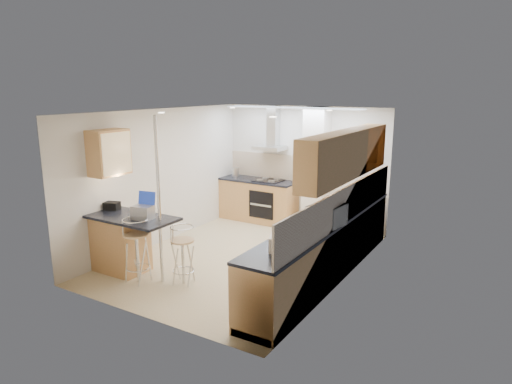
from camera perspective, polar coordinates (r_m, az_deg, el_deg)
The scene contains 16 objects.
ground at distance 7.96m, azimuth -1.58°, elevation -8.24°, with size 4.80×4.80×0.00m, color tan.
room_shell at distance 7.69m, azimuth 1.90°, elevation 2.95°, with size 3.64×4.84×2.51m.
right_counter at distance 7.15m, azimuth 8.66°, elevation -6.96°, with size 0.63×4.40×0.92m.
back_counter at distance 10.00m, azimuth 0.29°, elevation -1.00°, with size 1.70×0.63×0.92m.
peninsula at distance 7.42m, azimuth -15.15°, elevation -6.41°, with size 1.47×0.72×0.94m.
microwave at distance 6.61m, azimuth 8.76°, elevation -2.99°, with size 0.58×0.39×0.32m, color white.
laptop at distance 7.07m, azimuth -13.97°, elevation -2.48°, with size 0.30×0.23×0.21m, color #96989D.
bag at distance 7.74m, azimuth -17.57°, elevation -1.67°, with size 0.23×0.17×0.13m, color black.
bar_stool_near at distance 7.10m, azimuth -14.66°, elevation -7.06°, with size 0.41×0.41×1.00m, color tan, non-canonical shape.
bar_stool_end at distance 6.91m, azimuth -9.13°, elevation -7.78°, with size 0.37×0.37×0.90m, color tan, non-canonical shape.
jar_a at distance 7.82m, azimuth 11.88°, elevation -1.08°, with size 0.12×0.12×0.20m, color silver.
jar_b at distance 8.22m, azimuth 13.46°, elevation -0.66°, with size 0.11×0.11×0.15m, color silver.
jar_c at distance 6.93m, azimuth 9.31°, elevation -2.75°, with size 0.14×0.14×0.21m, color #B5B491.
jar_d at distance 6.22m, azimuth 5.08°, elevation -4.84°, with size 0.10×0.10×0.13m, color white.
bread_bin at distance 5.67m, azimuth 3.19°, elevation -6.29°, with size 0.28×0.35×0.19m, color silver.
kettle at distance 10.26m, azimuth -2.61°, elevation 2.54°, with size 0.16×0.16×0.20m, color silver.
Camera 1 is at (4.00, -6.24, 2.89)m, focal length 32.00 mm.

